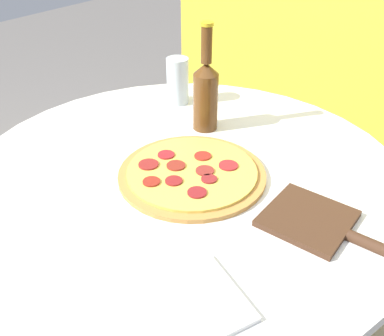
# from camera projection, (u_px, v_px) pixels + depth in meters

# --- Properties ---
(table) EXTENTS (0.98, 0.98, 0.71)m
(table) POSITION_uv_depth(u_px,v_px,m) (186.00, 230.00, 1.04)
(table) COLOR silver
(table) RESTS_ON ground_plane
(pizza) EXTENTS (0.32, 0.32, 0.02)m
(pizza) POSITION_uv_depth(u_px,v_px,m) (192.00, 173.00, 0.92)
(pizza) COLOR #B77F3D
(pizza) RESTS_ON table
(beer_bottle) EXTENTS (0.06, 0.06, 0.27)m
(beer_bottle) POSITION_uv_depth(u_px,v_px,m) (206.00, 92.00, 1.05)
(beer_bottle) COLOR #563314
(beer_bottle) RESTS_ON table
(pizza_paddle) EXTENTS (0.26, 0.15, 0.02)m
(pizza_paddle) POSITION_uv_depth(u_px,v_px,m) (318.00, 224.00, 0.78)
(pizza_paddle) COLOR #422819
(pizza_paddle) RESTS_ON table
(drinking_glass) EXTENTS (0.06, 0.06, 0.13)m
(drinking_glass) POSITION_uv_depth(u_px,v_px,m) (178.00, 81.00, 1.20)
(drinking_glass) COLOR silver
(drinking_glass) RESTS_ON table
(napkin) EXTENTS (0.17, 0.14, 0.01)m
(napkin) POSITION_uv_depth(u_px,v_px,m) (209.00, 296.00, 0.65)
(napkin) COLOR white
(napkin) RESTS_ON table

